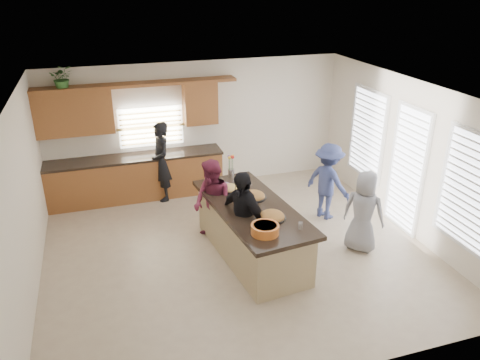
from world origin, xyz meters
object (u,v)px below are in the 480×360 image
object	(u,v)px
salad_bowl	(265,229)
woman_left_mid	(212,203)
island	(252,232)
woman_right_back	(328,181)
woman_left_front	(242,219)
woman_left_back	(161,162)
woman_right_front	(364,212)

from	to	relation	value
salad_bowl	woman_left_mid	distance (m)	1.59
island	woman_right_back	xyz separation A→B (m)	(1.86, 0.87, 0.31)
woman_left_mid	woman_left_front	world-z (taller)	woman_left_front
island	woman_left_back	xyz separation A→B (m)	(-1.10, 2.66, 0.40)
woman_left_back	woman_left_mid	xyz separation A→B (m)	(0.57, -2.06, -0.07)
woman_right_front	woman_left_mid	bearing A→B (deg)	24.04
woman_left_mid	woman_left_back	bearing A→B (deg)	179.17
woman_left_back	woman_left_front	xyz separation A→B (m)	(0.87, -2.86, -0.02)
salad_bowl	woman_left_front	size ratio (longest dim) A/B	0.25
woman_left_mid	woman_right_front	size ratio (longest dim) A/B	1.07
island	woman_right_back	distance (m)	2.08
woman_left_mid	woman_right_front	xyz separation A→B (m)	(2.41, -0.99, -0.05)
woman_left_front	woman_right_back	bearing A→B (deg)	91.87
woman_right_front	woman_right_back	bearing A→B (deg)	-42.47
woman_left_back	woman_right_front	distance (m)	4.27
woman_left_front	salad_bowl	bearing A→B (deg)	-15.57
woman_left_mid	woman_right_back	world-z (taller)	woman_left_mid
woman_right_front	woman_left_front	bearing A→B (deg)	41.12
woman_left_back	woman_right_back	distance (m)	3.46
woman_left_back	island	bearing A→B (deg)	15.73
salad_bowl	woman_left_back	distance (m)	3.72
island	salad_bowl	world-z (taller)	salad_bowl
woman_right_back	woman_left_mid	bearing A→B (deg)	70.71
woman_left_back	woman_left_mid	bearing A→B (deg)	8.90
woman_right_back	island	bearing A→B (deg)	89.33
salad_bowl	woman_left_back	bearing A→B (deg)	105.41
salad_bowl	woman_right_back	distance (m)	2.68
salad_bowl	woman_right_front	bearing A→B (deg)	14.82
salad_bowl	woman_right_back	world-z (taller)	woman_right_back
island	woman_right_back	world-z (taller)	woman_right_back
salad_bowl	woman_left_mid	world-z (taller)	woman_left_mid
island	woman_left_back	distance (m)	2.91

